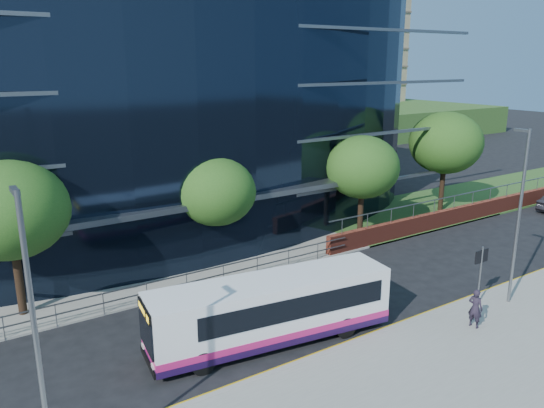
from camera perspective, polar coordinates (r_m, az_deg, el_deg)
ground at (r=24.22m, az=11.57°, el=-12.04°), size 200.00×200.00×0.00m
pavement_near at (r=21.45m, az=21.39°, el=-16.44°), size 80.00×8.00×0.15m
kerb at (r=23.57m, az=13.33°, el=-12.73°), size 80.00×0.25×0.16m
yellow_line_outer at (r=23.73m, az=12.96°, el=-12.71°), size 80.00×0.08×0.01m
yellow_line_inner at (r=23.82m, az=12.70°, el=-12.58°), size 80.00×0.08×0.01m
far_forecourt at (r=29.76m, az=-12.33°, el=-6.69°), size 50.00×8.00×0.10m
grass_verge at (r=48.57m, az=22.71°, el=1.01°), size 36.00×8.00×0.12m
glass_office at (r=37.77m, az=-15.69°, el=10.13°), size 44.00×23.10×16.00m
retaining_wall at (r=43.22m, az=23.80°, el=0.00°), size 34.00×0.40×2.11m
guard_railings at (r=25.36m, az=-13.33°, el=-8.81°), size 24.00×0.05×1.10m
apartment_block at (r=86.46m, az=0.00°, el=15.26°), size 60.00×42.00×30.00m
street_sign at (r=25.68m, az=21.56°, el=-5.99°), size 0.85×0.09×2.80m
tree_far_a at (r=24.88m, az=-26.39°, el=-0.61°), size 4.95×4.95×6.98m
tree_far_b at (r=28.33m, az=-6.04°, el=1.32°), size 4.29×4.29×6.05m
tree_far_c at (r=33.55m, az=9.71°, el=3.92°), size 4.62×4.62×6.51m
tree_far_d at (r=40.66m, az=18.18°, el=6.26°), size 5.28×5.28×7.44m
tree_dist_e at (r=68.04m, az=2.39°, el=9.73°), size 4.62×4.62×6.51m
tree_dist_f at (r=79.88m, az=11.04°, el=10.04°), size 4.29×4.29×6.05m
streetlight_west at (r=14.45m, az=-24.08°, el=-13.00°), size 0.15×0.77×8.00m
streetlight_east at (r=25.91m, az=25.02°, el=-0.84°), size 0.15×0.77×8.00m
city_bus at (r=21.43m, az=0.13°, el=-11.21°), size 10.13×3.57×2.68m
pedestrian at (r=24.00m, az=21.03°, el=-10.42°), size 0.50×0.67×1.68m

